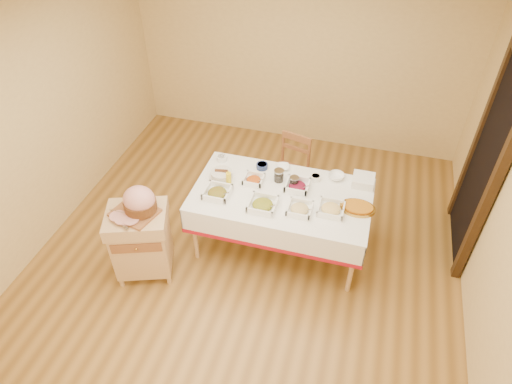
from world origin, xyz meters
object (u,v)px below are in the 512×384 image
at_px(preserve_jar_left, 279,176).
at_px(mustard_bottle, 229,178).
at_px(plate_stack, 363,181).
at_px(ham_on_board, 139,203).
at_px(dining_table, 281,205).
at_px(bread_basket, 222,175).
at_px(preserve_jar_right, 294,182).
at_px(dining_chair, 290,170).
at_px(brass_platter, 357,208).
at_px(butcher_cart, 141,239).

relative_size(preserve_jar_left, mustard_bottle, 0.79).
bearing_deg(plate_stack, ham_on_board, -151.56).
xyz_separation_m(preserve_jar_left, plate_stack, (0.86, 0.19, -0.01)).
distance_m(dining_table, plate_stack, 0.89).
bearing_deg(plate_stack, bread_basket, -168.11).
height_order(preserve_jar_right, bread_basket, preserve_jar_right).
distance_m(ham_on_board, mustard_bottle, 0.97).
xyz_separation_m(dining_chair, ham_on_board, (-1.15, -1.49, 0.49)).
distance_m(preserve_jar_left, bread_basket, 0.61).
relative_size(preserve_jar_left, brass_platter, 0.39).
xyz_separation_m(ham_on_board, brass_platter, (1.99, 0.68, -0.16)).
distance_m(mustard_bottle, bread_basket, 0.13).
relative_size(butcher_cart, plate_stack, 3.68).
height_order(preserve_jar_right, mustard_bottle, mustard_bottle).
bearing_deg(ham_on_board, preserve_jar_right, 32.75).
relative_size(butcher_cart, mustard_bottle, 4.74).
distance_m(ham_on_board, bread_basket, 0.96).
distance_m(dining_table, brass_platter, 0.79).
distance_m(butcher_cart, ham_on_board, 0.48).
distance_m(bread_basket, plate_stack, 1.49).
bearing_deg(bread_basket, dining_table, -6.63).
height_order(preserve_jar_left, bread_basket, preserve_jar_left).
relative_size(butcher_cart, ham_on_board, 1.88).
relative_size(ham_on_board, preserve_jar_left, 3.19).
bearing_deg(mustard_bottle, preserve_jar_left, 21.14).
bearing_deg(ham_on_board, mustard_bottle, 47.48).
relative_size(preserve_jar_right, bread_basket, 0.54).
xyz_separation_m(preserve_jar_right, brass_platter, (0.67, -0.17, -0.03)).
height_order(dining_table, preserve_jar_right, preserve_jar_right).
bearing_deg(bread_basket, preserve_jar_left, 11.47).
bearing_deg(dining_chair, bread_basket, -130.06).
xyz_separation_m(dining_table, preserve_jar_right, (0.10, 0.15, 0.22)).
distance_m(dining_chair, ham_on_board, 1.94).
height_order(dining_table, ham_on_board, ham_on_board).
xyz_separation_m(ham_on_board, preserve_jar_left, (1.14, 0.90, -0.12)).
distance_m(dining_table, preserve_jar_left, 0.31).
height_order(butcher_cart, mustard_bottle, mustard_bottle).
distance_m(butcher_cart, preserve_jar_right, 1.66).
height_order(dining_chair, plate_stack, dining_chair).
bearing_deg(preserve_jar_right, plate_stack, 19.09).
bearing_deg(ham_on_board, plate_stack, 28.44).
relative_size(dining_table, butcher_cart, 2.22).
relative_size(mustard_bottle, bread_basket, 0.76).
xyz_separation_m(ham_on_board, mustard_bottle, (0.65, 0.71, -0.11)).
bearing_deg(preserve_jar_left, brass_platter, -14.63).
bearing_deg(brass_platter, preserve_jar_left, 165.37).
bearing_deg(mustard_bottle, plate_stack, 15.53).
height_order(ham_on_board, plate_stack, ham_on_board).
xyz_separation_m(ham_on_board, bread_basket, (0.55, 0.78, -0.14)).
height_order(ham_on_board, brass_platter, ham_on_board).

